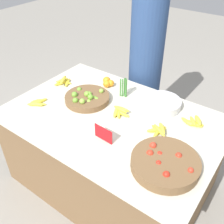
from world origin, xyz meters
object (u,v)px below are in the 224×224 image
(lime_bowl, at_px, (87,98))
(vendor_person, at_px, (145,68))
(price_sign, at_px, (103,134))
(tomato_basket, at_px, (165,163))
(metal_bowl, at_px, (162,104))

(lime_bowl, bearing_deg, vendor_person, 80.48)
(lime_bowl, relative_size, vendor_person, 0.22)
(lime_bowl, xyz_separation_m, price_sign, (0.42, -0.31, 0.03))
(lime_bowl, relative_size, tomato_basket, 0.88)
(lime_bowl, xyz_separation_m, metal_bowl, (0.56, 0.30, 0.00))
(lime_bowl, distance_m, tomato_basket, 0.93)
(vendor_person, bearing_deg, price_sign, -75.05)
(price_sign, bearing_deg, vendor_person, 108.40)
(tomato_basket, bearing_deg, lime_bowl, 162.09)
(lime_bowl, distance_m, metal_bowl, 0.63)
(tomato_basket, bearing_deg, price_sign, -176.79)
(tomato_basket, relative_size, metal_bowl, 1.38)
(tomato_basket, xyz_separation_m, metal_bowl, (-0.32, 0.58, -0.00))
(metal_bowl, bearing_deg, vendor_person, 132.65)
(metal_bowl, height_order, price_sign, price_sign)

